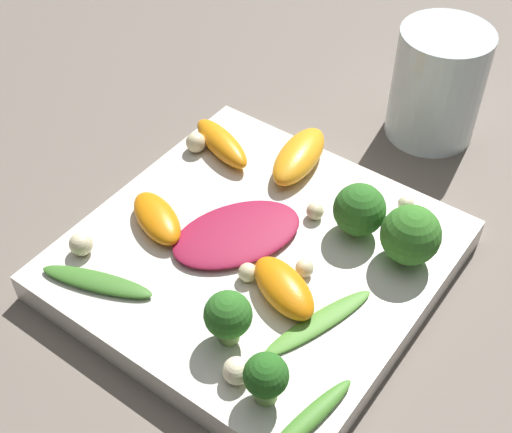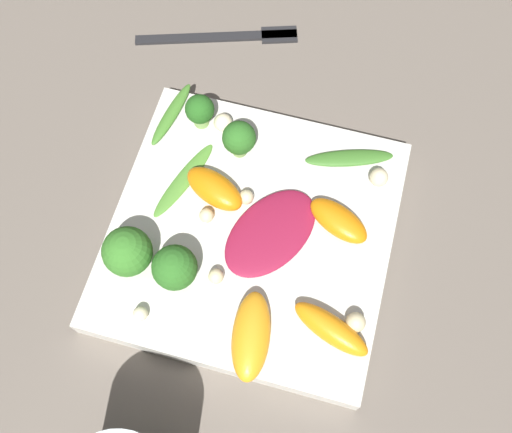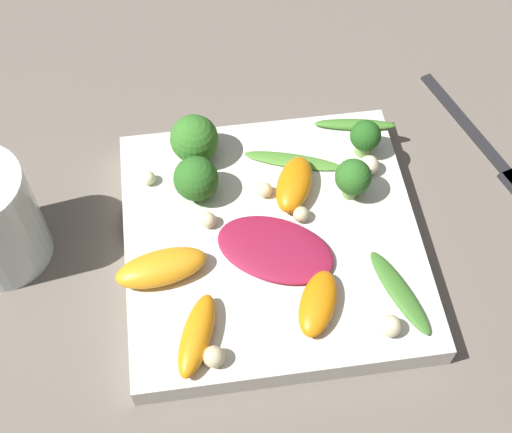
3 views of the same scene
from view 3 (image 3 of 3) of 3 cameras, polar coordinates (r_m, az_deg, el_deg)
The scene contains 22 objects.
ground_plane at distance 0.63m, azimuth 1.24°, elevation -2.60°, with size 2.40×2.40×0.00m, color #6B6056.
plate at distance 0.62m, azimuth 1.26°, elevation -2.02°, with size 0.25×0.25×0.02m.
fork at distance 0.73m, azimuth 18.08°, elevation 5.18°, with size 0.07×0.17×0.01m.
radicchio_leaf_0 at distance 0.60m, azimuth 1.17°, elevation -2.69°, with size 0.12×0.10×0.01m.
orange_segment_0 at distance 0.56m, azimuth -4.75°, elevation -9.45°, with size 0.05×0.07×0.02m.
orange_segment_1 at distance 0.57m, azimuth 4.98°, elevation -6.92°, with size 0.05×0.07×0.02m.
orange_segment_2 at distance 0.63m, azimuth 3.07°, elevation 2.60°, with size 0.05×0.07×0.02m.
orange_segment_3 at distance 0.59m, azimuth -7.59°, elevation -4.08°, with size 0.08×0.04×0.02m.
broccoli_floret_0 at distance 0.62m, azimuth 7.77°, elevation 3.08°, with size 0.03×0.03×0.04m.
broccoli_floret_1 at distance 0.62m, azimuth -4.82°, elevation 3.01°, with size 0.04×0.04×0.04m.
broccoli_floret_2 at distance 0.64m, azimuth -4.96°, elevation 6.19°, with size 0.04×0.04×0.05m.
broccoli_floret_3 at distance 0.65m, azimuth 8.73°, elevation 6.30°, with size 0.03×0.03×0.04m.
arugula_sprig_0 at distance 0.68m, azimuth 7.94°, elevation 7.30°, with size 0.08×0.03×0.01m.
arugula_sprig_1 at distance 0.65m, azimuth 2.99°, elevation 4.47°, with size 0.09×0.04×0.00m.
arugula_sprig_2 at distance 0.59m, azimuth 11.41°, elevation -5.94°, with size 0.04×0.09×0.01m.
macadamia_nut_0 at distance 0.61m, azimuth 3.62°, elevation 0.18°, with size 0.01×0.01×0.01m.
macadamia_nut_1 at distance 0.55m, azimuth -3.39°, elevation -11.13°, with size 0.02×0.02×0.02m.
macadamia_nut_2 at distance 0.57m, azimuth 10.73°, elevation -8.59°, with size 0.02×0.02×0.02m.
macadamia_nut_3 at distance 0.65m, azimuth 9.05°, elevation 4.09°, with size 0.02×0.02×0.02m.
macadamia_nut_4 at distance 0.63m, azimuth 0.88°, elevation 2.15°, with size 0.01×0.01×0.01m.
macadamia_nut_5 at distance 0.61m, azimuth -3.83°, elevation -0.29°, with size 0.01×0.01×0.01m.
macadamia_nut_6 at distance 0.64m, azimuth -8.61°, elevation 3.06°, with size 0.01×0.01×0.01m.
Camera 3 is at (-0.06, -0.32, 0.54)m, focal length 50.00 mm.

